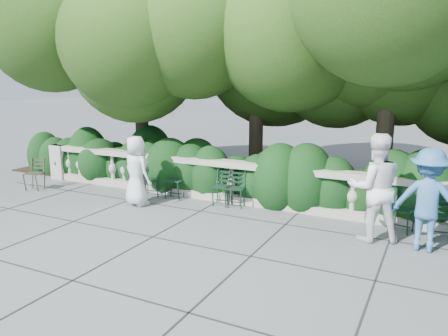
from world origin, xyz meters
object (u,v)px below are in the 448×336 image
at_px(chair_c, 172,199).
at_px(chair_f, 442,241).
at_px(person_businessman, 137,171).
at_px(person_casual_man, 375,188).
at_px(person_woman_grey, 138,170).
at_px(chair_d, 233,209).
at_px(chair_b, 221,207).
at_px(chair_e, 397,233).
at_px(chair_a, 151,197).
at_px(person_older_blue, 428,200).
at_px(chair_weathered, 32,191).

distance_m(chair_c, chair_f, 5.96).
distance_m(chair_f, person_businessman, 6.51).
bearing_deg(person_casual_man, person_businessman, -21.54).
height_order(chair_f, person_woman_grey, person_woman_grey).
bearing_deg(chair_d, chair_c, 167.44).
height_order(chair_c, chair_f, same).
bearing_deg(chair_b, person_woman_grey, -173.31).
relative_size(chair_c, person_businessman, 0.52).
xyz_separation_m(chair_b, person_casual_man, (3.43, -0.59, 0.99)).
xyz_separation_m(chair_c, person_businessman, (-0.47, -0.74, 0.81)).
distance_m(chair_b, chair_f, 4.61).
bearing_deg(chair_e, chair_d, -165.56).
bearing_deg(chair_b, chair_f, -9.43).
bearing_deg(person_casual_man, chair_b, -32.70).
bearing_deg(chair_f, chair_a, 171.19).
bearing_deg(person_businessman, person_casual_man, -160.80).
relative_size(chair_e, person_woman_grey, 0.53).
xyz_separation_m(chair_e, chair_f, (0.77, -0.04, 0.00)).
bearing_deg(chair_c, person_older_blue, -14.50).
height_order(chair_c, person_woman_grey, person_woman_grey).
bearing_deg(chair_e, chair_weathered, -159.16).
bearing_deg(chair_d, chair_b, 167.90).
relative_size(chair_a, chair_d, 1.00).
xyz_separation_m(chair_a, chair_f, (6.56, -0.05, 0.00)).
distance_m(chair_b, chair_weathered, 5.18).
bearing_deg(person_casual_man, chair_a, -28.95).
xyz_separation_m(chair_e, person_casual_man, (-0.41, -0.56, 0.99)).
distance_m(chair_b, chair_d, 0.33).
xyz_separation_m(chair_d, chair_e, (3.51, -0.03, 0.00)).
bearing_deg(chair_b, chair_c, 170.38).
distance_m(chair_c, person_woman_grey, 1.13).
height_order(chair_d, person_casual_man, person_casual_man).
bearing_deg(person_businessman, chair_c, -104.64).
distance_m(chair_b, person_casual_man, 3.62).
height_order(chair_b, chair_c, same).
xyz_separation_m(person_casual_man, person_older_blue, (0.88, -0.07, -0.10)).
distance_m(chair_e, person_older_blue, 1.19).
height_order(person_businessman, person_older_blue, person_older_blue).
bearing_deg(chair_weathered, chair_b, -4.33).
xyz_separation_m(person_woman_grey, person_casual_man, (5.36, -0.07, 0.19)).
relative_size(chair_c, person_older_blue, 0.47).
bearing_deg(person_businessman, person_woman_grey, -41.44).
relative_size(chair_d, chair_e, 1.00).
relative_size(chair_f, person_woman_grey, 0.53).
distance_m(chair_e, chair_f, 0.78).
relative_size(chair_d, person_woman_grey, 0.53).
bearing_deg(chair_d, person_older_blue, -20.99).
relative_size(chair_a, person_older_blue, 0.47).
height_order(person_businessman, person_woman_grey, person_businessman).
distance_m(chair_d, person_casual_man, 3.31).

